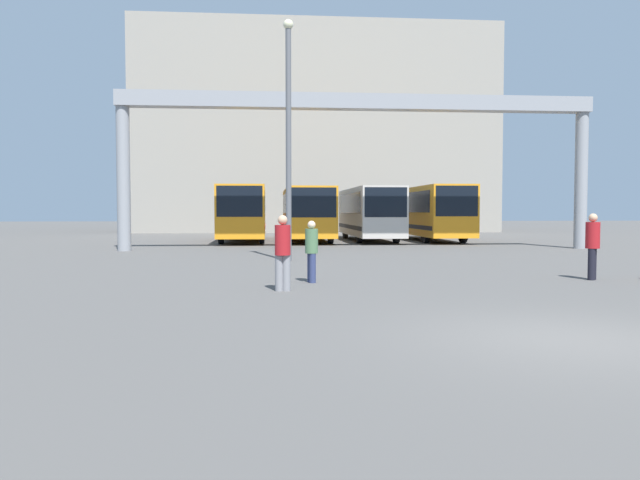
{
  "coord_description": "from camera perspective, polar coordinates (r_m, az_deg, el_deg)",
  "views": [
    {
      "loc": [
        -4.29,
        -8.38,
        1.82
      ],
      "look_at": [
        -1.56,
        23.78,
        0.3
      ],
      "focal_mm": 35.0,
      "sensor_mm": 36.0,
      "label": 1
    }
  ],
  "objects": [
    {
      "name": "building_backdrop",
      "position": [
        57.47,
        -0.55,
        9.65
      ],
      "size": [
        30.78,
        12.0,
        17.55
      ],
      "color": "gray",
      "rests_on": "ground"
    },
    {
      "name": "pedestrian_near_left",
      "position": [
        14.12,
        -3.43,
        -1.0
      ],
      "size": [
        0.36,
        0.36,
        1.72
      ],
      "rotation": [
        0.0,
        0.0,
        6.26
      ],
      "color": "gray",
      "rests_on": "ground"
    },
    {
      "name": "bus_slot_0",
      "position": [
        37.46,
        -7.02,
        2.71
      ],
      "size": [
        2.59,
        10.57,
        3.2
      ],
      "color": "orange",
      "rests_on": "ground"
    },
    {
      "name": "overhead_gantry",
      "position": [
        29.39,
        3.64,
        10.59
      ],
      "size": [
        22.07,
        0.8,
        7.2
      ],
      "color": "gray",
      "rests_on": "ground"
    },
    {
      "name": "bus_slot_1",
      "position": [
        37.63,
        -1.22,
        2.67
      ],
      "size": [
        2.63,
        10.81,
        3.12
      ],
      "color": "orange",
      "rests_on": "ground"
    },
    {
      "name": "ground_plane",
      "position": [
        9.59,
        22.09,
        -8.46
      ],
      "size": [
        200.0,
        200.0,
        0.0
      ],
      "primitive_type": "plane",
      "color": "#514F4C"
    },
    {
      "name": "pedestrian_mid_left",
      "position": [
        17.89,
        23.65,
        -0.39
      ],
      "size": [
        0.36,
        0.36,
        1.75
      ],
      "rotation": [
        0.0,
        0.0,
        4.05
      ],
      "color": "black",
      "rests_on": "ground"
    },
    {
      "name": "bus_slot_2",
      "position": [
        38.08,
        4.5,
        2.68
      ],
      "size": [
        2.47,
        10.84,
        3.15
      ],
      "color": "beige",
      "rests_on": "ground"
    },
    {
      "name": "bus_slot_3",
      "position": [
        38.64,
        10.13,
        2.72
      ],
      "size": [
        2.52,
        10.35,
        3.24
      ],
      "color": "orange",
      "rests_on": "ground"
    },
    {
      "name": "lamp_post",
      "position": [
        22.65,
        -2.9,
        9.91
      ],
      "size": [
        0.36,
        0.36,
        8.61
      ],
      "color": "#595B60",
      "rests_on": "ground"
    },
    {
      "name": "pedestrian_far_center",
      "position": [
        15.76,
        -0.78,
        -0.91
      ],
      "size": [
        0.33,
        0.33,
        1.57
      ],
      "rotation": [
        0.0,
        0.0,
        4.97
      ],
      "color": "navy",
      "rests_on": "ground"
    }
  ]
}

